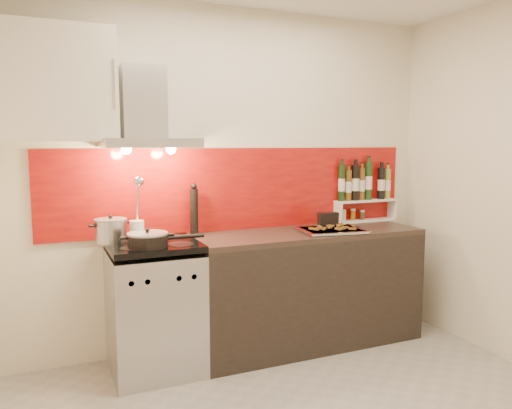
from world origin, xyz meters
name	(u,v)px	position (x,y,z in m)	size (l,w,h in m)	color
back_wall	(233,179)	(0.00, 1.40, 1.30)	(3.40, 0.02, 2.60)	silver
backsplash	(240,189)	(0.05, 1.39, 1.22)	(3.00, 0.02, 0.64)	maroon
range_stove	(155,309)	(-0.70, 1.10, 0.44)	(0.60, 0.60, 0.91)	#B7B7BA
counter	(307,287)	(0.50, 1.10, 0.45)	(1.80, 0.60, 0.90)	black
range_hood	(146,119)	(-0.70, 1.24, 1.74)	(0.62, 0.50, 0.61)	#B7B7BA
upper_cabinet	(58,84)	(-1.25, 1.22, 1.95)	(0.70, 0.35, 0.72)	white
stock_pot	(111,230)	(-0.96, 1.21, 0.99)	(0.22, 0.22, 0.19)	#B7B7BA
saute_pan	(149,240)	(-0.76, 0.95, 0.96)	(0.51, 0.26, 0.12)	black
utensil_jar	(137,224)	(-0.80, 1.11, 1.04)	(0.10, 0.14, 0.46)	silver
pepper_mill	(194,210)	(-0.35, 1.30, 1.09)	(0.06, 0.06, 0.39)	black
step_shelf	(363,193)	(1.18, 1.34, 1.15)	(0.58, 0.16, 0.52)	white
caddy_box	(328,221)	(0.71, 1.15, 0.96)	(0.16, 0.07, 0.14)	black
baking_tray	(331,230)	(0.65, 1.00, 0.92)	(0.52, 0.43, 0.03)	silver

